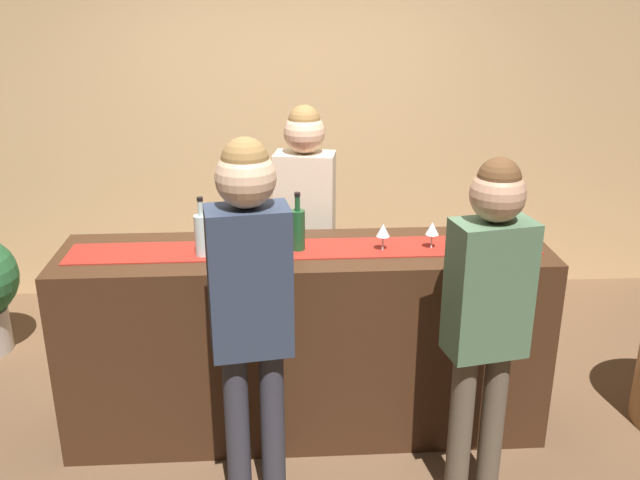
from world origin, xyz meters
TOP-DOWN VIEW (x-y plane):
  - ground_plane at (0.00, 0.00)m, footprint 10.00×10.00m
  - back_wall at (0.00, 1.90)m, footprint 6.00×0.12m
  - bar_counter at (0.00, 0.00)m, footprint 2.49×0.60m
  - counter_runner_cloth at (0.00, 0.00)m, footprint 2.37×0.28m
  - wine_bottle_clear at (-0.51, -0.05)m, footprint 0.07×0.07m
  - wine_bottle_green at (-0.04, -0.01)m, footprint 0.07×0.07m
  - wine_glass_near_customer at (0.64, -0.03)m, footprint 0.07×0.07m
  - wine_glass_mid_counter at (0.39, -0.04)m, footprint 0.07×0.07m
  - bartender at (0.02, 0.58)m, footprint 0.37×0.26m
  - customer_sipping at (0.76, -0.62)m, footprint 0.37×0.26m
  - customer_browsing at (-0.26, -0.62)m, footprint 0.37×0.25m

SIDE VIEW (x-z plane):
  - ground_plane at x=0.00m, z-range 0.00..0.00m
  - bar_counter at x=0.00m, z-range 0.00..1.04m
  - customer_sipping at x=0.76m, z-range 0.19..1.84m
  - bartender at x=0.02m, z-range 0.19..1.86m
  - counter_runner_cloth at x=0.00m, z-range 1.04..1.04m
  - customer_browsing at x=-0.26m, z-range 0.22..1.97m
  - wine_glass_near_customer at x=0.64m, z-range 1.07..1.21m
  - wine_glass_mid_counter at x=0.39m, z-range 1.07..1.21m
  - wine_bottle_clear at x=-0.51m, z-range 1.00..1.30m
  - wine_bottle_green at x=-0.04m, z-range 1.00..1.30m
  - back_wall at x=0.00m, z-range 0.00..2.90m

